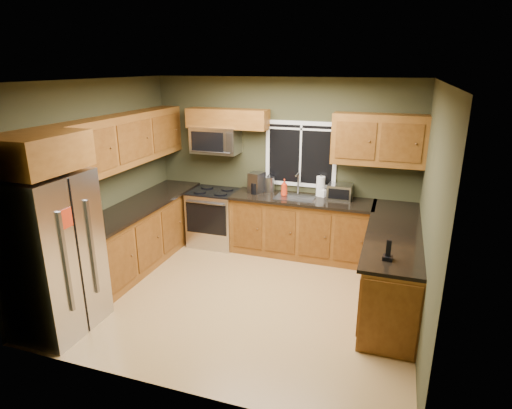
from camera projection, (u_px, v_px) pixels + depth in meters
The scene contains 28 objects.
floor at pixel (244, 296), 5.58m from camera, with size 4.20×4.20×0.00m, color #A67D48.
ceiling at pixel (242, 81), 4.74m from camera, with size 4.20×4.20×0.00m, color white.
back_wall at pixel (282, 165), 6.78m from camera, with size 4.20×4.20×0.00m, color #33331E.
front_wall at pixel (168, 257), 3.53m from camera, with size 4.20×4.20×0.00m, color #33331E.
left_wall at pixel (98, 182), 5.79m from camera, with size 3.60×3.60×0.00m, color #33331E.
right_wall at pixel (429, 215), 4.52m from camera, with size 3.60×3.60×0.00m, color #33331E.
window at pixel (301, 154), 6.61m from camera, with size 1.12×0.03×1.02m.
base_cabinets_left at pixel (142, 234), 6.41m from camera, with size 0.60×2.65×0.90m, color brown.
countertop_left at pixel (141, 205), 6.25m from camera, with size 0.65×2.65×0.04m, color black.
base_cabinets_back at pixel (302, 228), 6.66m from camera, with size 2.17×0.60×0.90m, color brown.
countertop_back at pixel (302, 199), 6.49m from camera, with size 2.17×0.65×0.04m, color black.
base_cabinets_peninsula at pixel (392, 266), 5.38m from camera, with size 0.60×2.52×0.90m.
countertop_peninsula at pixel (394, 231), 5.25m from camera, with size 0.65×2.50×0.04m, color black.
upper_cabinets_left at pixel (125, 140), 6.01m from camera, with size 0.33×2.65×0.72m, color brown.
upper_cabinets_back_left at pixel (227, 119), 6.66m from camera, with size 1.30×0.33×0.30m, color brown.
upper_cabinets_back_right at pixel (379, 140), 6.03m from camera, with size 1.30×0.33×0.72m, color brown.
upper_cabinet_over_fridge at pixel (36, 152), 4.30m from camera, with size 0.72×0.90×0.38m, color brown.
refrigerator at pixel (52, 255), 4.65m from camera, with size 0.74×0.90×1.80m.
range at pixel (214, 217), 7.07m from camera, with size 0.76×0.69×0.94m.
microwave at pixel (216, 140), 6.80m from camera, with size 0.76×0.41×0.42m.
sink at pixel (295, 196), 6.54m from camera, with size 0.60×0.42×0.36m.
toaster_oven at pixel (340, 192), 6.42m from camera, with size 0.37×0.29×0.22m.
coffee_maker at pixel (256, 183), 6.73m from camera, with size 0.25×0.30×0.32m.
kettle at pixel (269, 183), 6.78m from camera, with size 0.18×0.18×0.30m.
paper_towel_roll at pixel (321, 186), 6.55m from camera, with size 0.15×0.15×0.34m.
soap_bottle_a at pixel (284, 188), 6.57m from camera, with size 0.10×0.10×0.26m, color red.
soap_bottle_b at pixel (323, 192), 6.53m from camera, with size 0.08×0.08×0.17m, color white.
cordless_phone at pixel (388, 254), 4.41m from camera, with size 0.11×0.11×0.22m.
Camera 1 is at (1.71, -4.62, 2.86)m, focal length 30.00 mm.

